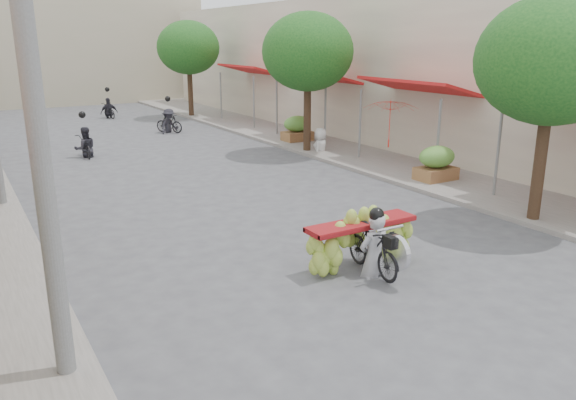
# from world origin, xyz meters

# --- Properties ---
(ground) EXTENTS (120.00, 120.00, 0.00)m
(ground) POSITION_xyz_m (0.00, 0.00, 0.00)
(ground) COLOR #525257
(ground) RESTS_ON ground
(sidewalk_right) EXTENTS (4.00, 60.00, 0.12)m
(sidewalk_right) POSITION_xyz_m (7.00, 15.00, 0.06)
(sidewalk_right) COLOR gray
(sidewalk_right) RESTS_ON ground
(shophouse_row_right) EXTENTS (9.77, 40.00, 6.00)m
(shophouse_row_right) POSITION_xyz_m (11.99, 14.00, 3.00)
(shophouse_row_right) COLOR beige
(shophouse_row_right) RESTS_ON ground
(far_building) EXTENTS (20.00, 6.00, 7.00)m
(far_building) POSITION_xyz_m (0.00, 38.00, 3.50)
(far_building) COLOR #B6AB90
(far_building) RESTS_ON ground
(utility_pole_near) EXTENTS (0.60, 0.24, 8.00)m
(utility_pole_near) POSITION_xyz_m (-5.40, 3.00, 4.03)
(utility_pole_near) COLOR slate
(utility_pole_near) RESTS_ON ground
(street_tree_near) EXTENTS (3.40, 3.40, 5.25)m
(street_tree_near) POSITION_xyz_m (5.40, 4.00, 3.78)
(street_tree_near) COLOR #3A2719
(street_tree_near) RESTS_ON ground
(street_tree_mid) EXTENTS (3.40, 3.40, 5.25)m
(street_tree_mid) POSITION_xyz_m (5.40, 14.00, 3.78)
(street_tree_mid) COLOR #3A2719
(street_tree_mid) RESTS_ON ground
(street_tree_far) EXTENTS (3.40, 3.40, 5.25)m
(street_tree_far) POSITION_xyz_m (5.40, 26.00, 3.78)
(street_tree_far) COLOR #3A2719
(street_tree_far) RESTS_ON ground
(produce_crate_mid) EXTENTS (1.20, 0.88, 1.16)m
(produce_crate_mid) POSITION_xyz_m (6.20, 8.00, 0.71)
(produce_crate_mid) COLOR brown
(produce_crate_mid) RESTS_ON ground
(produce_crate_far) EXTENTS (1.20, 0.88, 1.16)m
(produce_crate_far) POSITION_xyz_m (6.20, 16.00, 0.71)
(produce_crate_far) COLOR brown
(produce_crate_far) RESTS_ON ground
(banana_motorbike) EXTENTS (2.28, 1.81, 2.21)m
(banana_motorbike) POSITION_xyz_m (0.18, 3.77, 0.73)
(banana_motorbike) COLOR black
(banana_motorbike) RESTS_ON ground
(market_umbrella) EXTENTS (2.21, 2.21, 1.60)m
(market_umbrella) POSITION_xyz_m (6.02, 9.98, 2.40)
(market_umbrella) COLOR red
(market_umbrella) RESTS_ON ground
(pedestrian) EXTENTS (0.97, 0.89, 1.70)m
(pedestrian) POSITION_xyz_m (5.85, 13.74, 0.97)
(pedestrian) COLOR silver
(pedestrian) RESTS_ON ground
(bg_motorbike_a) EXTENTS (0.80, 1.41, 1.95)m
(bg_motorbike_a) POSITION_xyz_m (-2.10, 17.62, 0.79)
(bg_motorbike_a) COLOR black
(bg_motorbike_a) RESTS_ON ground
(bg_motorbike_b) EXTENTS (1.19, 1.49, 1.95)m
(bg_motorbike_b) POSITION_xyz_m (2.51, 21.47, 0.88)
(bg_motorbike_b) COLOR black
(bg_motorbike_b) RESTS_ON ground
(bg_motorbike_c) EXTENTS (1.02, 1.47, 1.95)m
(bg_motorbike_c) POSITION_xyz_m (1.35, 28.03, 0.84)
(bg_motorbike_c) COLOR black
(bg_motorbike_c) RESTS_ON ground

